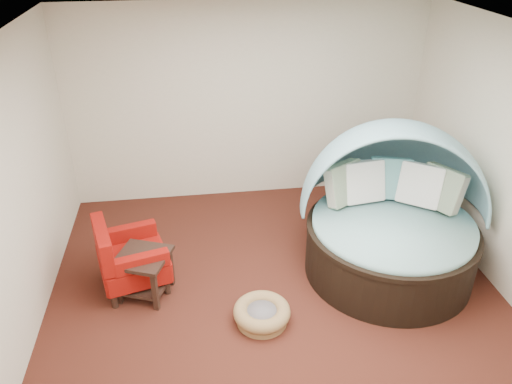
{
  "coord_description": "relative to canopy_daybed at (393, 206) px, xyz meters",
  "views": [
    {
      "loc": [
        -0.84,
        -4.16,
        3.72
      ],
      "look_at": [
        -0.15,
        0.6,
        1.04
      ],
      "focal_mm": 35.0,
      "sensor_mm": 36.0,
      "label": 1
    }
  ],
  "objects": [
    {
      "name": "floor",
      "position": [
        -1.4,
        -0.43,
        -0.83
      ],
      "size": [
        5.0,
        5.0,
        0.0
      ],
      "primitive_type": "plane",
      "color": "#4E1F16",
      "rests_on": "ground"
    },
    {
      "name": "wall_back",
      "position": [
        -1.4,
        2.07,
        0.57
      ],
      "size": [
        5.0,
        0.0,
        5.0
      ],
      "primitive_type": "plane",
      "rotation": [
        1.57,
        0.0,
        0.0
      ],
      "color": "beige",
      "rests_on": "floor"
    },
    {
      "name": "wall_left",
      "position": [
        -3.9,
        -0.43,
        0.57
      ],
      "size": [
        0.0,
        5.0,
        5.0
      ],
      "primitive_type": "plane",
      "rotation": [
        1.57,
        0.0,
        1.57
      ],
      "color": "beige",
      "rests_on": "floor"
    },
    {
      "name": "ceiling",
      "position": [
        -1.4,
        -0.43,
        1.97
      ],
      "size": [
        5.0,
        5.0,
        0.0
      ],
      "primitive_type": "plane",
      "rotation": [
        3.14,
        0.0,
        0.0
      ],
      "color": "white",
      "rests_on": "wall_back"
    },
    {
      "name": "canopy_daybed",
      "position": [
        0.0,
        0.0,
        0.0
      ],
      "size": [
        2.41,
        2.37,
        1.78
      ],
      "rotation": [
        0.0,
        0.0,
        -0.25
      ],
      "color": "black",
      "rests_on": "floor"
    },
    {
      "name": "pet_basket",
      "position": [
        -1.62,
        -0.74,
        -0.72
      ],
      "size": [
        0.73,
        0.73,
        0.21
      ],
      "rotation": [
        0.0,
        0.0,
        0.26
      ],
      "color": "brown",
      "rests_on": "floor"
    },
    {
      "name": "red_armchair",
      "position": [
        -3.01,
        0.04,
        -0.43
      ],
      "size": [
        0.89,
        0.89,
        0.85
      ],
      "rotation": [
        0.0,
        0.0,
        0.26
      ],
      "color": "black",
      "rests_on": "floor"
    },
    {
      "name": "side_table",
      "position": [
        -2.83,
        -0.11,
        -0.49
      ],
      "size": [
        0.7,
        0.7,
        0.52
      ],
      "rotation": [
        0.0,
        0.0,
        -0.38
      ],
      "color": "black",
      "rests_on": "floor"
    }
  ]
}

